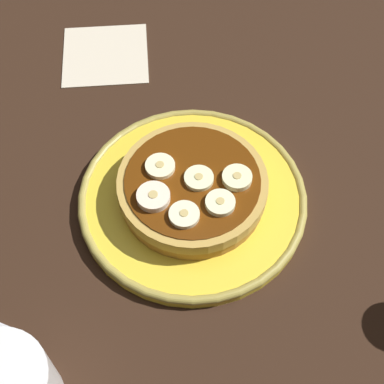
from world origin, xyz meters
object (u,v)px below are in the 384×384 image
Objects in this scene: plate at (192,199)px; pancake_stack at (193,189)px; banana_slice_0 at (198,178)px; banana_slice_5 at (220,203)px; banana_slice_4 at (236,177)px; napkin at (105,55)px; banana_slice_2 at (184,215)px; banana_slice_3 at (160,167)px; banana_slice_1 at (153,197)px.

plate is 2.07cm from pancake_stack.
pancake_stack is 5.21× the size of banana_slice_0.
pancake_stack is 5.26× the size of banana_slice_5.
banana_slice_0 is 3.92cm from banana_slice_4.
napkin is at bearing -153.35° from pancake_stack.
pancake_stack is 5.17× the size of banana_slice_2.
plate is 1.55× the size of pancake_stack.
banana_slice_2 is at bearing -11.85° from pancake_stack.
banana_slice_4 is at bearing 91.85° from plate.
pancake_stack is 4.78cm from banana_slice_2.
banana_slice_3 reaches higher than pancake_stack.
banana_slice_0 is 3.71cm from banana_slice_5.
banana_slice_4 reaches higher than banana_slice_2.
banana_slice_2 is at bearing -69.08° from banana_slice_5.
banana_slice_5 reaches higher than pancake_stack.
banana_slice_1 is 3.71cm from banana_slice_2.
banana_slice_0 is at bearing -145.12° from banana_slice_5.
banana_slice_5 is at bearing 53.71° from banana_slice_3.
banana_slice_0 is at bearing -88.03° from banana_slice_4.
banana_slice_4 reaches higher than banana_slice_3.
banana_slice_3 is at bearing -113.77° from plate.
banana_slice_1 is 1.09× the size of banana_slice_3.
banana_slice_4 is (-0.15, 4.57, 3.92)cm from plate.
banana_slice_4 reaches higher than banana_slice_0.
banana_slice_0 is at bearing 69.89° from banana_slice_3.
banana_slice_0 reaches higher than pancake_stack.
banana_slice_0 is at bearing 98.00° from pancake_stack.
pancake_stack is (0.07, 0.09, 2.06)cm from plate.
banana_slice_2 is 7.06cm from banana_slice_4.
plate is 6.07cm from banana_slice_1.
napkin is (-25.28, -7.51, -4.68)cm from banana_slice_1.
pancake_stack is 1.85cm from banana_slice_0.
plate is 25.61cm from napkin.
pancake_stack is 4.86cm from banana_slice_4.
banana_slice_2 is 6.43cm from banana_slice_3.
napkin is (-22.76, -16.01, -4.63)cm from banana_slice_4.
napkin is (-22.89, -12.09, -4.54)cm from banana_slice_0.
napkin is at bearing -159.38° from banana_slice_3.
banana_slice_5 is (3.18, -1.80, -0.04)cm from banana_slice_4.
pancake_stack is 4.39cm from banana_slice_5.
banana_slice_0 is 0.98× the size of banana_slice_3.
banana_slice_5 is 0.28× the size of napkin.
banana_slice_3 is at bearing -110.11° from banana_slice_0.
plate is at bearing 26.54° from napkin.
banana_slice_0 is 4.66cm from banana_slice_2.
banana_slice_4 is at bearing 106.55° from banana_slice_1.
banana_slice_4 reaches higher than plate.
banana_slice_0 is 0.28× the size of napkin.
pancake_stack reaches higher than napkin.
banana_slice_3 is at bearing -99.58° from banana_slice_4.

